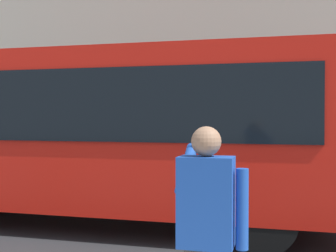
# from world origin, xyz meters

# --- Properties ---
(ground_plane) EXTENTS (60.00, 60.00, 0.00)m
(ground_plane) POSITION_xyz_m (0.00, 0.00, 0.00)
(ground_plane) COLOR #2B2B2D
(red_bus) EXTENTS (9.05, 2.54, 3.08)m
(red_bus) POSITION_xyz_m (2.68, 0.25, 1.68)
(red_bus) COLOR red
(red_bus) RESTS_ON ground_plane
(pedestrian_photographer) EXTENTS (0.53, 0.52, 1.70)m
(pedestrian_photographer) POSITION_xyz_m (-0.10, 4.46, 1.14)
(pedestrian_photographer) COLOR #4C4238
(pedestrian_photographer) RESTS_ON sidewalk_curb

